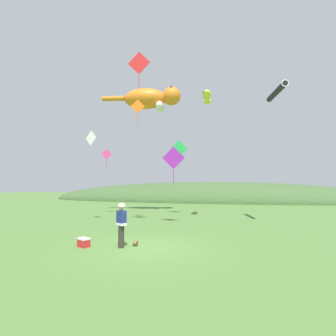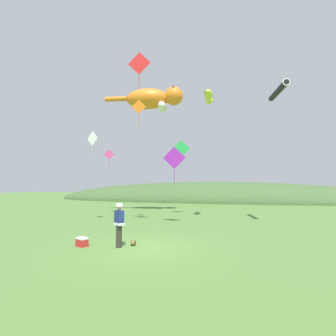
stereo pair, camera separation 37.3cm
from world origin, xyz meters
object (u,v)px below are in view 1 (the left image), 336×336
at_px(kite_diamond_red, 139,63).
at_px(kite_tube_streamer, 277,92).
at_px(kite_diamond_orange, 138,107).
at_px(kite_diamond_violet, 174,158).
at_px(kite_giant_cat, 151,99).
at_px(kite_diamond_white, 91,138).
at_px(kite_diamond_green, 179,149).
at_px(festival_attendant, 121,224).
at_px(kite_fish_windsock, 207,96).
at_px(kite_diamond_pink, 107,155).
at_px(picnic_cooler, 84,242).
at_px(kite_spool, 135,243).

bearing_deg(kite_diamond_red, kite_tube_streamer, 21.51).
distance_m(kite_tube_streamer, kite_diamond_orange, 9.00).
bearing_deg(kite_diamond_violet, kite_giant_cat, 120.54).
xyz_separation_m(kite_tube_streamer, kite_diamond_violet, (-6.40, -1.23, -4.16)).
bearing_deg(kite_diamond_white, kite_diamond_green, 46.02).
bearing_deg(festival_attendant, kite_tube_streamer, 45.74).
bearing_deg(kite_fish_windsock, kite_tube_streamer, -12.52).
relative_size(festival_attendant, kite_fish_windsock, 0.84).
bearing_deg(kite_diamond_orange, kite_giant_cat, 97.74).
relative_size(kite_diamond_white, kite_diamond_violet, 0.82).
distance_m(kite_diamond_violet, kite_diamond_pink, 7.67).
height_order(picnic_cooler, kite_diamond_pink, kite_diamond_pink).
xyz_separation_m(kite_fish_windsock, kite_diamond_orange, (-4.48, -1.96, -1.02)).
xyz_separation_m(kite_spool, kite_diamond_red, (-1.30, 3.82, 9.53)).
height_order(kite_diamond_white, kite_diamond_pink, kite_diamond_white).
bearing_deg(kite_diamond_pink, kite_diamond_orange, -41.65).
distance_m(kite_diamond_white, kite_diamond_pink, 4.46).
xyz_separation_m(festival_attendant, kite_diamond_violet, (0.81, 6.17, 3.24)).
height_order(picnic_cooler, kite_diamond_violet, kite_diamond_violet).
relative_size(kite_spool, kite_giant_cat, 0.03).
bearing_deg(kite_diamond_white, kite_diamond_orange, 13.03).
bearing_deg(kite_diamond_white, kite_diamond_violet, 4.62).
bearing_deg(kite_diamond_violet, kite_diamond_orange, 174.24).
bearing_deg(picnic_cooler, kite_diamond_pink, 112.39).
bearing_deg(kite_diamond_red, kite_giant_cat, 102.07).
relative_size(kite_giant_cat, kite_diamond_orange, 3.73).
height_order(kite_spool, kite_diamond_violet, kite_diamond_violet).
bearing_deg(kite_giant_cat, kite_diamond_green, -16.11).
height_order(kite_fish_windsock, kite_diamond_orange, kite_fish_windsock).
bearing_deg(kite_diamond_pink, kite_tube_streamer, -11.46).
distance_m(kite_fish_windsock, kite_diamond_pink, 9.47).
distance_m(kite_fish_windsock, kite_diamond_green, 4.90).
bearing_deg(kite_fish_windsock, kite_diamond_pink, 169.09).
bearing_deg(kite_diamond_violet, kite_diamond_pink, 149.61).
height_order(kite_fish_windsock, kite_diamond_pink, kite_fish_windsock).
bearing_deg(kite_diamond_red, kite_fish_windsock, 49.12).
bearing_deg(kite_diamond_violet, kite_tube_streamer, 10.84).
xyz_separation_m(kite_tube_streamer, kite_diamond_pink, (-12.98, 2.63, -3.36)).
distance_m(kite_fish_windsock, kite_tube_streamer, 4.57).
xyz_separation_m(kite_giant_cat, kite_diamond_green, (2.66, -0.77, -4.63)).
height_order(kite_fish_windsock, kite_diamond_red, kite_diamond_red).
xyz_separation_m(kite_fish_windsock, kite_diamond_violet, (-1.95, -2.21, -4.57)).
distance_m(kite_spool, kite_giant_cat, 15.28).
height_order(kite_diamond_white, kite_diamond_violet, kite_diamond_white).
xyz_separation_m(kite_giant_cat, kite_tube_streamer, (9.64, -4.26, -1.68)).
xyz_separation_m(festival_attendant, kite_fish_windsock, (2.76, 8.39, 7.81)).
xyz_separation_m(kite_diamond_orange, kite_diamond_violet, (2.53, -0.25, -3.55)).
relative_size(kite_diamond_red, kite_diamond_violet, 0.96).
bearing_deg(kite_diamond_green, festival_attendant, -91.21).
xyz_separation_m(festival_attendant, kite_diamond_red, (-0.84, 4.23, 8.69)).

